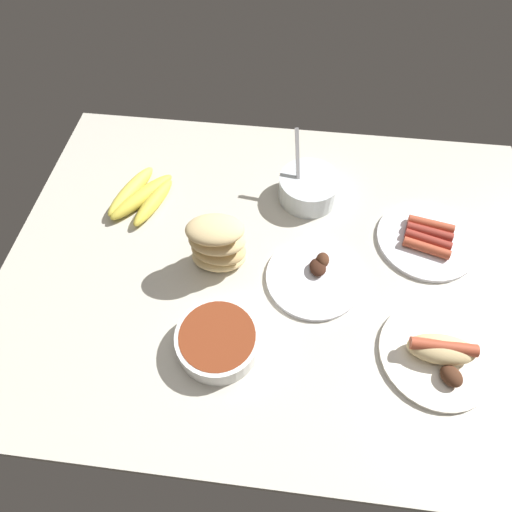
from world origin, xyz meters
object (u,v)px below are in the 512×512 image
(plate_sausages, at_px, (427,239))
(plate_grilled_meat, at_px, (315,276))
(bread_stack, at_px, (217,244))
(plate_hotdog_assembled, at_px, (439,353))
(bowl_chili, at_px, (218,340))
(banana_bunch, at_px, (141,196))
(bowl_coleslaw, at_px, (309,187))

(plate_sausages, bearing_deg, plate_grilled_meat, 27.09)
(bread_stack, height_order, plate_sausages, bread_stack)
(plate_hotdog_assembled, bearing_deg, plate_grilled_meat, -32.11)
(bowl_chili, bearing_deg, plate_hotdog_assembled, -176.37)
(plate_grilled_meat, distance_m, banana_bunch, 0.46)
(plate_sausages, xyz_separation_m, bowl_coleslaw, (0.28, -0.11, 0.03))
(plate_grilled_meat, height_order, bread_stack, bread_stack)
(bowl_coleslaw, bearing_deg, banana_bunch, 8.80)
(plate_hotdog_assembled, bearing_deg, banana_bunch, -25.77)
(banana_bunch, relative_size, bowl_coleslaw, 1.23)
(plate_sausages, bearing_deg, bowl_chili, 35.55)
(plate_sausages, bearing_deg, plate_hotdog_assembled, 88.43)
(plate_grilled_meat, relative_size, plate_sausages, 0.92)
(bowl_coleslaw, bearing_deg, plate_sausages, 159.23)
(plate_grilled_meat, height_order, bowl_chili, bowl_chili)
(bread_stack, relative_size, plate_sausages, 0.64)
(bread_stack, bearing_deg, plate_hotdog_assembled, 159.90)
(plate_grilled_meat, relative_size, plate_hotdog_assembled, 0.93)
(bowl_chili, bearing_deg, banana_bunch, -54.71)
(bowl_coleslaw, distance_m, bowl_chili, 0.44)
(plate_grilled_meat, bearing_deg, bowl_coleslaw, -83.44)
(banana_bunch, relative_size, plate_sausages, 0.88)
(bread_stack, xyz_separation_m, plate_sausages, (-0.46, -0.11, -0.06))
(plate_sausages, distance_m, bowl_chili, 0.53)
(plate_grilled_meat, relative_size, bread_stack, 1.44)
(banana_bunch, bearing_deg, bowl_coleslaw, -171.20)
(bowl_coleslaw, bearing_deg, bowl_chili, 69.68)
(bread_stack, xyz_separation_m, bowl_coleslaw, (-0.18, -0.22, -0.04))
(banana_bunch, relative_size, bowl_chili, 1.22)
(plate_grilled_meat, height_order, bowl_coleslaw, bowl_coleslaw)
(plate_sausages, height_order, bowl_coleslaw, bowl_coleslaw)
(plate_grilled_meat, height_order, banana_bunch, same)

